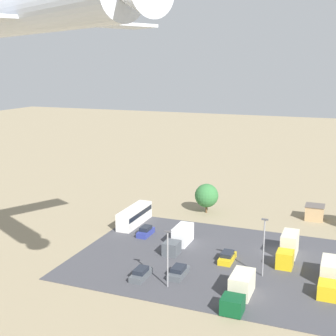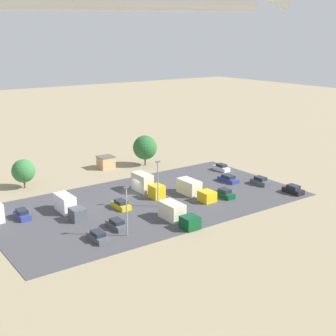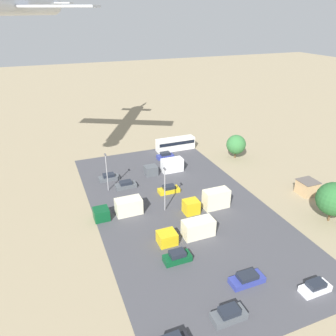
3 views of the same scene
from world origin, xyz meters
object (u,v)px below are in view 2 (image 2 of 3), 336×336
parked_car_1 (121,205)px  parked_truck_3 (146,185)px  shed_building (106,162)px  parked_car_3 (221,168)px  parked_car_7 (22,214)px  parked_truck_1 (194,189)px  parked_car_0 (293,190)px  parked_car_4 (98,237)px  parked_car_5 (260,181)px  parked_car_8 (225,194)px  parked_car_2 (228,179)px  parked_car_6 (117,224)px  parked_truck_0 (69,206)px  parked_truck_2 (177,214)px

parked_car_1 → parked_truck_3: bearing=28.6°
shed_building → parked_car_3: bearing=139.5°
parked_car_7 → parked_truck_1: 31.52m
parked_car_0 → parked_car_4: bearing=-3.3°
parked_car_5 → parked_truck_1: size_ratio=0.45×
shed_building → parked_truck_1: bearing=98.6°
parked_car_5 → parked_car_8: parked_car_8 is taller
parked_car_2 → parked_car_6: size_ratio=1.11×
parked_car_2 → parked_car_8: (7.28, 6.90, 0.09)m
parked_car_6 → parked_car_8: parked_car_8 is taller
parked_car_4 → parked_car_5: size_ratio=1.01×
parked_car_4 → parked_car_6: parked_car_4 is taller
parked_truck_0 → shed_building: bearing=-130.8°
parked_car_1 → parked_car_8: (-18.94, 6.32, 0.07)m
parked_car_6 → parked_truck_1: bearing=14.5°
parked_car_8 → parked_truck_0: 29.09m
parked_car_0 → parked_car_7: bearing=-20.6°
parked_car_0 → parked_truck_1: size_ratio=0.44×
parked_car_0 → parked_car_2: size_ratio=0.87×
parked_car_0 → parked_truck_3: parked_truck_3 is taller
parked_car_8 → parked_truck_0: parked_truck_0 is taller
parked_car_2 → parked_truck_3: parked_truck_3 is taller
parked_car_2 → parked_car_4: parked_car_4 is taller
parked_car_4 → parked_car_7: parked_car_7 is taller
parked_car_3 → parked_car_1: bearing=14.2°
parked_car_7 → parked_truck_0: size_ratio=0.47×
parked_car_2 → parked_truck_0: bearing=-3.7°
parked_truck_0 → parked_truck_2: parked_truck_0 is taller
parked_car_2 → parked_truck_1: bearing=14.3°
parked_car_0 → parked_truck_1: (16.71, -9.95, 0.61)m
parked_truck_0 → parked_truck_1: bearing=167.4°
parked_car_1 → parked_truck_3: size_ratio=0.48×
parked_car_0 → parked_truck_2: size_ratio=0.48×
shed_building → parked_car_0: shed_building is taller
parked_car_2 → parked_car_5: 6.65m
parked_car_3 → parked_car_6: 38.90m
parked_car_2 → parked_truck_2: bearing=27.4°
parked_car_8 → parked_truck_3: (10.64, -10.84, 0.93)m
parked_car_3 → parked_car_7: parked_car_7 is taller
parked_car_2 → parked_car_7: 42.36m
parked_car_7 → parked_truck_2: parked_truck_2 is taller
parked_car_6 → parked_car_1: bearing=55.9°
parked_car_3 → parked_truck_3: bearing=8.3°
parked_car_7 → parked_truck_2: (-20.21, 16.21, 0.65)m
parked_car_1 → parked_car_6: parked_car_1 is taller
shed_building → parked_truck_0: (19.15, 22.22, 0.01)m
parked_car_3 → parked_truck_1: 19.04m
parked_car_7 → parked_truck_0: parked_truck_0 is taller
shed_building → parked_car_4: 40.39m
shed_building → parked_truck_3: parked_truck_3 is taller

